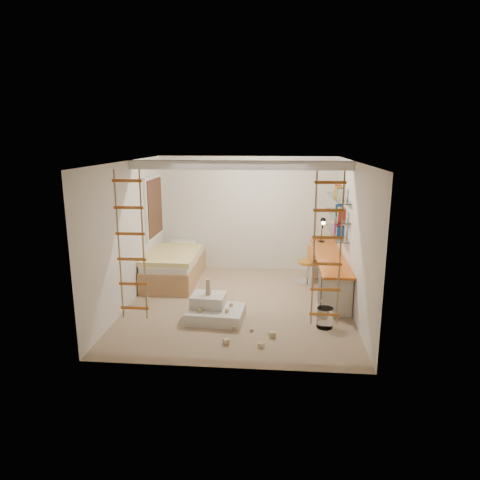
# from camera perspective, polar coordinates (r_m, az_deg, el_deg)

# --- Properties ---
(floor) EXTENTS (4.50, 4.50, 0.00)m
(floor) POSITION_cam_1_polar(r_m,az_deg,el_deg) (7.98, -0.19, -8.56)
(floor) COLOR #997B63
(floor) RESTS_ON ground
(ceiling_beam) EXTENTS (4.00, 0.18, 0.16)m
(ceiling_beam) POSITION_cam_1_polar(r_m,az_deg,el_deg) (7.71, 0.00, 9.95)
(ceiling_beam) COLOR white
(ceiling_beam) RESTS_ON ceiling
(window_frame) EXTENTS (0.06, 1.15, 1.35)m
(window_frame) POSITION_cam_1_polar(r_m,az_deg,el_deg) (9.36, -11.49, 4.32)
(window_frame) COLOR white
(window_frame) RESTS_ON wall_left
(window_blind) EXTENTS (0.02, 1.00, 1.20)m
(window_blind) POSITION_cam_1_polar(r_m,az_deg,el_deg) (9.35, -11.25, 4.32)
(window_blind) COLOR #4C2D1E
(window_blind) RESTS_ON window_frame
(rope_ladder_left) EXTENTS (0.41, 0.04, 2.13)m
(rope_ladder_left) POSITION_cam_1_polar(r_m,az_deg,el_deg) (6.15, -14.32, -0.86)
(rope_ladder_left) COLOR orange
(rope_ladder_left) RESTS_ON ceiling
(rope_ladder_right) EXTENTS (0.41, 0.04, 2.13)m
(rope_ladder_right) POSITION_cam_1_polar(r_m,az_deg,el_deg) (5.85, 11.53, -1.43)
(rope_ladder_right) COLOR orange
(rope_ladder_right) RESTS_ON ceiling
(waste_bin) EXTENTS (0.26, 0.26, 0.33)m
(waste_bin) POSITION_cam_1_polar(r_m,az_deg,el_deg) (7.14, 11.24, -10.14)
(waste_bin) COLOR white
(waste_bin) RESTS_ON floor
(desk) EXTENTS (0.56, 2.80, 0.75)m
(desk) POSITION_cam_1_polar(r_m,az_deg,el_deg) (8.69, 11.71, -4.15)
(desk) COLOR orange
(desk) RESTS_ON floor
(shelves) EXTENTS (0.25, 1.80, 0.71)m
(shelves) POSITION_cam_1_polar(r_m,az_deg,el_deg) (8.71, 12.85, 3.26)
(shelves) COLOR white
(shelves) RESTS_ON wall_right
(bed) EXTENTS (1.02, 2.00, 0.69)m
(bed) POSITION_cam_1_polar(r_m,az_deg,el_deg) (9.25, -8.69, -3.44)
(bed) COLOR #AD7F51
(bed) RESTS_ON floor
(task_lamp) EXTENTS (0.14, 0.36, 0.57)m
(task_lamp) POSITION_cam_1_polar(r_m,az_deg,el_deg) (9.43, 10.98, 1.86)
(task_lamp) COLOR black
(task_lamp) RESTS_ON desk
(swivel_chair) EXTENTS (0.59, 0.59, 0.79)m
(swivel_chair) POSITION_cam_1_polar(r_m,az_deg,el_deg) (9.11, 9.03, -3.96)
(swivel_chair) COLOR #BB7A24
(swivel_chair) RESTS_ON floor
(play_platform) EXTENTS (0.97, 0.78, 0.41)m
(play_platform) POSITION_cam_1_polar(r_m,az_deg,el_deg) (7.32, -3.49, -9.32)
(play_platform) COLOR silver
(play_platform) RESTS_ON floor
(toy_blocks) EXTENTS (1.25, 1.10, 0.68)m
(toy_blocks) POSITION_cam_1_polar(r_m,az_deg,el_deg) (6.99, -1.55, -9.71)
(toy_blocks) COLOR #CCB284
(toy_blocks) RESTS_ON floor
(books) EXTENTS (0.14, 0.52, 0.92)m
(books) POSITION_cam_1_polar(r_m,az_deg,el_deg) (8.69, 12.89, 4.10)
(books) COLOR #194CA5
(books) RESTS_ON shelves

